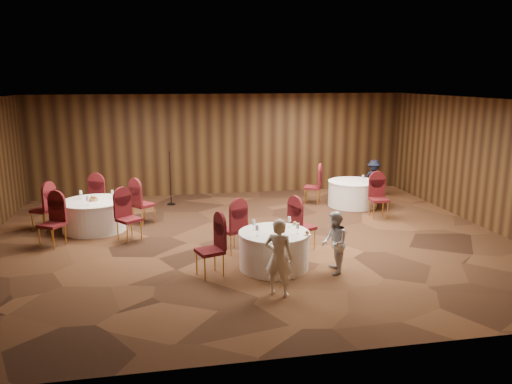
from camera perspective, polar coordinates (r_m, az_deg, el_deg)
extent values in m
plane|color=black|center=(11.60, -0.79, -5.56)|extent=(12.00, 12.00, 0.00)
plane|color=silver|center=(11.02, -0.84, 10.43)|extent=(12.00, 12.00, 0.00)
plane|color=black|center=(16.09, -3.90, 5.44)|extent=(12.00, 0.00, 12.00)
plane|color=black|center=(6.48, 6.87, -5.79)|extent=(12.00, 0.00, 12.00)
plane|color=black|center=(13.57, 25.03, 2.89)|extent=(0.00, 10.00, 10.00)
cylinder|color=white|center=(9.88, 2.07, -6.69)|extent=(1.36, 1.36, 0.72)
cylinder|color=white|center=(9.77, 2.09, -4.67)|extent=(1.39, 1.39, 0.03)
cylinder|color=white|center=(12.95, -17.97, -2.59)|extent=(1.55, 1.55, 0.72)
cylinder|color=white|center=(12.86, -18.08, -1.02)|extent=(1.58, 1.58, 0.03)
cylinder|color=white|center=(14.92, 10.99, -0.20)|extent=(1.42, 1.42, 0.72)
cylinder|color=white|center=(14.84, 11.05, 1.18)|extent=(1.45, 1.45, 0.03)
cylinder|color=silver|center=(9.32, 2.53, -5.43)|extent=(0.06, 0.06, 0.01)
cylinder|color=silver|center=(9.30, 2.53, -5.09)|extent=(0.01, 0.01, 0.11)
cone|color=silver|center=(9.27, 2.54, -4.47)|extent=(0.08, 0.08, 0.10)
cylinder|color=silver|center=(9.50, 0.13, -5.05)|extent=(0.06, 0.06, 0.01)
cylinder|color=silver|center=(9.48, 0.13, -4.72)|extent=(0.01, 0.01, 0.11)
cone|color=silver|center=(9.45, 0.13, -4.11)|extent=(0.08, 0.08, 0.10)
cylinder|color=silver|center=(9.86, -0.29, -4.39)|extent=(0.06, 0.06, 0.01)
cylinder|color=silver|center=(9.84, -0.29, -4.07)|extent=(0.01, 0.01, 0.11)
cone|color=silver|center=(9.81, -0.29, -3.48)|extent=(0.08, 0.08, 0.10)
cylinder|color=silver|center=(9.67, 4.77, -4.78)|extent=(0.06, 0.06, 0.01)
cylinder|color=silver|center=(9.65, 4.78, -4.45)|extent=(0.01, 0.01, 0.11)
cone|color=silver|center=(9.62, 4.79, -3.86)|extent=(0.08, 0.08, 0.10)
cylinder|color=silver|center=(10.09, 3.81, -4.00)|extent=(0.06, 0.06, 0.01)
cylinder|color=silver|center=(10.08, 3.82, -3.68)|extent=(0.01, 0.01, 0.11)
cone|color=silver|center=(10.05, 3.83, -3.11)|extent=(0.08, 0.08, 0.10)
cylinder|color=white|center=(9.24, 3.05, -5.57)|extent=(0.15, 0.15, 0.01)
sphere|color=#9E6B33|center=(9.23, 3.05, -5.33)|extent=(0.08, 0.08, 0.08)
cylinder|color=white|center=(9.63, 5.86, -4.86)|extent=(0.15, 0.15, 0.01)
sphere|color=#9E6B33|center=(9.62, 5.86, -4.62)|extent=(0.08, 0.08, 0.08)
cylinder|color=white|center=(10.23, 4.44, -3.76)|extent=(0.15, 0.15, 0.01)
sphere|color=#9E6B33|center=(10.22, 4.45, -3.54)|extent=(0.08, 0.08, 0.08)
cylinder|color=silver|center=(12.93, -16.07, -0.72)|extent=(0.06, 0.06, 0.01)
cylinder|color=silver|center=(12.92, -16.08, -0.47)|extent=(0.01, 0.01, 0.11)
cone|color=silver|center=(12.89, -16.11, -0.02)|extent=(0.08, 0.08, 0.10)
cylinder|color=silver|center=(13.15, -19.36, -0.73)|extent=(0.06, 0.06, 0.01)
cylinder|color=silver|center=(13.14, -19.38, -0.48)|extent=(0.01, 0.01, 0.11)
cone|color=silver|center=(13.11, -19.41, -0.04)|extent=(0.08, 0.08, 0.10)
cylinder|color=silver|center=(12.46, -18.64, -1.40)|extent=(0.06, 0.06, 0.01)
cylinder|color=silver|center=(12.44, -18.66, -1.15)|extent=(0.01, 0.01, 0.11)
cone|color=silver|center=(12.42, -18.69, -0.68)|extent=(0.08, 0.08, 0.10)
cylinder|color=#95633B|center=(12.85, -18.10, -0.82)|extent=(0.22, 0.22, 0.06)
sphere|color=#9E6B33|center=(12.86, -18.24, -0.55)|extent=(0.07, 0.07, 0.07)
sphere|color=#9E6B33|center=(12.81, -17.95, -0.57)|extent=(0.07, 0.07, 0.07)
cylinder|color=silver|center=(14.71, 12.11, 1.10)|extent=(0.06, 0.06, 0.01)
cylinder|color=silver|center=(14.70, 12.12, 1.32)|extent=(0.01, 0.01, 0.11)
cone|color=silver|center=(14.68, 12.14, 1.72)|extent=(0.08, 0.08, 0.10)
cylinder|color=black|center=(15.07, -9.65, -1.38)|extent=(0.24, 0.24, 0.02)
cylinder|color=black|center=(14.89, -9.77, 1.61)|extent=(0.02, 0.02, 1.58)
cylinder|color=black|center=(14.82, -9.88, 4.53)|extent=(0.04, 0.12, 0.04)
imported|color=white|center=(8.57, 2.64, -7.47)|extent=(0.60, 0.53, 1.37)
imported|color=silver|center=(9.66, 8.93, -5.74)|extent=(0.58, 0.68, 1.22)
imported|color=black|center=(16.11, 13.30, 1.51)|extent=(0.88, 0.81, 1.19)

